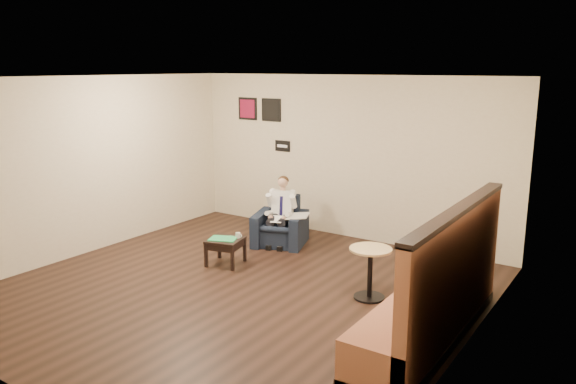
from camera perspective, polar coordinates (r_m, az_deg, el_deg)
The scene contains 19 objects.
ground at distance 7.69m, azimuth -5.14°, elevation -9.87°, with size 6.00×6.00×0.00m, color black.
wall_back at distance 9.74m, azimuth 5.84°, elevation 3.51°, with size 6.00×0.02×2.80m, color beige.
wall_front at distance 5.37m, azimuth -26.03°, elevation -5.33°, with size 6.00×0.02×2.80m, color beige.
wall_left at distance 9.42m, azimuth -19.69°, elevation 2.52°, with size 0.02×6.00×2.80m, color beige.
wall_right at distance 5.90m, azimuth 17.94°, elevation -3.08°, with size 0.02×6.00×2.80m, color beige.
ceiling at distance 7.10m, azimuth -5.59°, elevation 11.49°, with size 6.00×6.00×0.02m, color white.
seating_sign at distance 10.37m, azimuth -0.55°, elevation 4.70°, with size 0.32×0.02×0.20m, color black.
art_print_left at distance 10.77m, azimuth -4.11°, elevation 8.44°, with size 0.42×0.03×0.42m, color maroon.
art_print_right at distance 10.45m, azimuth -1.70°, elevation 8.33°, with size 0.42×0.03×0.42m, color black.
armchair at distance 9.41m, azimuth -0.81°, elevation -3.00°, with size 0.82×0.82×0.79m, color black.
seated_man at distance 9.28m, azimuth -0.99°, elevation -2.30°, with size 0.52×0.77×1.08m, color white, non-canonical shape.
lap_papers at distance 9.21m, azimuth -1.13°, elevation -2.77°, with size 0.18×0.26×0.01m, color white.
newspaper at distance 9.22m, azimuth 1.03°, elevation -2.43°, with size 0.34×0.43×0.01m, color silver.
side_table at distance 8.58m, azimuth -6.36°, elevation -6.02°, with size 0.49×0.49×0.40m, color black.
green_folder at distance 8.52m, azimuth -6.60°, elevation -4.73°, with size 0.40×0.28×0.01m, color #24B863.
coffee_mug at distance 8.53m, azimuth -5.11°, elevation -4.40°, with size 0.07×0.07×0.08m, color white.
smartphone at distance 8.62m, azimuth -5.70°, elevation -4.49°, with size 0.12×0.06×0.01m, color black.
banquette at distance 6.30m, azimuth 14.19°, elevation -8.04°, with size 0.70×2.94×1.50m, color #9C593C.
cafe_table at distance 7.35m, azimuth 8.32°, elevation -8.18°, with size 0.55×0.55×0.68m, color tan.
Camera 1 is at (4.49, -5.50, 2.94)m, focal length 35.00 mm.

